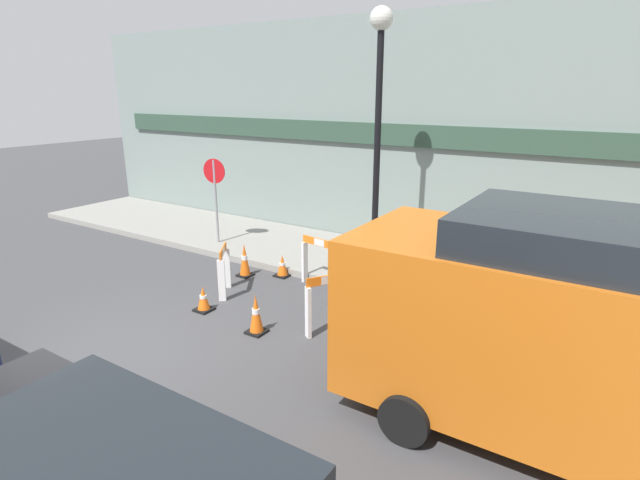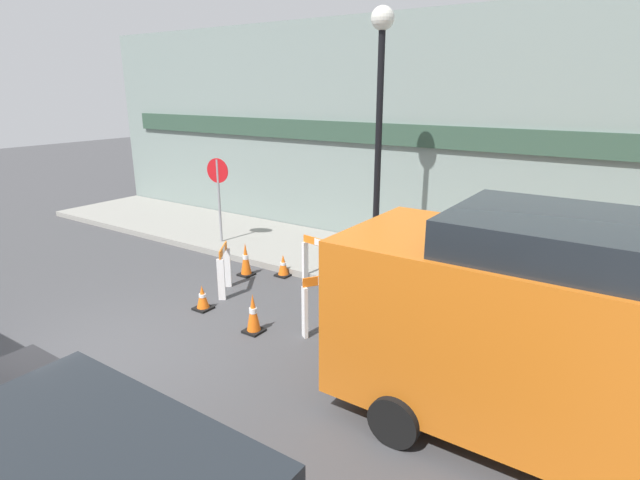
{
  "view_description": "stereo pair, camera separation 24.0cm",
  "coord_description": "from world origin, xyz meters",
  "px_view_note": "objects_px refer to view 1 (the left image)",
  "views": [
    {
      "loc": [
        6.21,
        -3.54,
        3.84
      ],
      "look_at": [
        1.17,
        4.3,
        1.0
      ],
      "focal_mm": 28.0,
      "sensor_mm": 36.0,
      "label": 1
    },
    {
      "loc": [
        6.41,
        -3.41,
        3.84
      ],
      "look_at": [
        1.17,
        4.3,
        1.0
      ],
      "focal_mm": 28.0,
      "sensor_mm": 36.0,
      "label": 2
    }
  ],
  "objects_px": {
    "streetlamp_post": "(378,109)",
    "work_van": "(598,331)",
    "person_worker": "(430,269)",
    "stop_sign": "(215,187)"
  },
  "relations": [
    {
      "from": "streetlamp_post",
      "to": "work_van",
      "type": "height_order",
      "value": "streetlamp_post"
    },
    {
      "from": "person_worker",
      "to": "work_van",
      "type": "height_order",
      "value": "work_van"
    },
    {
      "from": "streetlamp_post",
      "to": "stop_sign",
      "type": "relative_size",
      "value": 2.47
    },
    {
      "from": "streetlamp_post",
      "to": "person_worker",
      "type": "relative_size",
      "value": 3.15
    },
    {
      "from": "stop_sign",
      "to": "person_worker",
      "type": "relative_size",
      "value": 1.28
    },
    {
      "from": "person_worker",
      "to": "work_van",
      "type": "xyz_separation_m",
      "value": [
        2.67,
        -2.27,
        0.55
      ]
    },
    {
      "from": "person_worker",
      "to": "streetlamp_post",
      "type": "bearing_deg",
      "value": -47.36
    },
    {
      "from": "person_worker",
      "to": "work_van",
      "type": "relative_size",
      "value": 0.3
    },
    {
      "from": "streetlamp_post",
      "to": "person_worker",
      "type": "bearing_deg",
      "value": -36.17
    },
    {
      "from": "stop_sign",
      "to": "work_van",
      "type": "bearing_deg",
      "value": 149.29
    }
  ]
}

